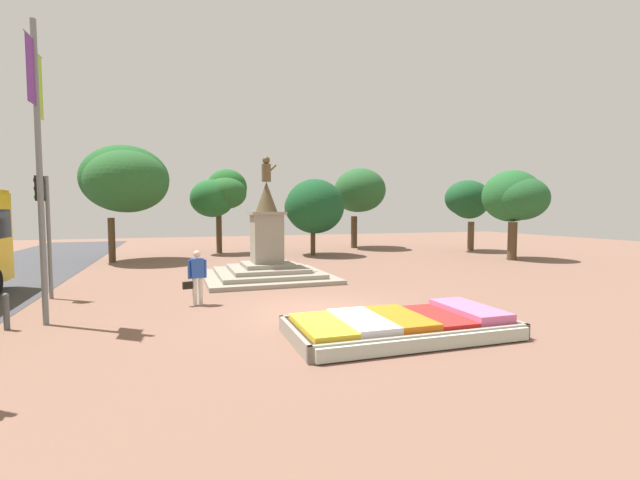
{
  "coord_description": "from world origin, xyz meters",
  "views": [
    {
      "loc": [
        -3.87,
        -11.3,
        2.87
      ],
      "look_at": [
        1.02,
        2.93,
        1.85
      ],
      "focal_mm": 24.0,
      "sensor_mm": 36.0,
      "label": 1
    }
  ],
  "objects_px": {
    "banner_pole": "(39,161)",
    "kerb_bollard_north": "(6,311)",
    "flower_planter": "(403,326)",
    "statue_monument": "(267,258)",
    "pedestrian_with_handbag": "(197,274)",
    "traffic_light_mid_block": "(44,214)"
  },
  "relations": [
    {
      "from": "kerb_bollard_north",
      "to": "traffic_light_mid_block",
      "type": "bearing_deg",
      "value": 91.16
    },
    {
      "from": "flower_planter",
      "to": "traffic_light_mid_block",
      "type": "relative_size",
      "value": 1.31
    },
    {
      "from": "flower_planter",
      "to": "statue_monument",
      "type": "bearing_deg",
      "value": 97.57
    },
    {
      "from": "kerb_bollard_north",
      "to": "statue_monument",
      "type": "bearing_deg",
      "value": 37.35
    },
    {
      "from": "banner_pole",
      "to": "kerb_bollard_north",
      "type": "bearing_deg",
      "value": -162.43
    },
    {
      "from": "statue_monument",
      "to": "kerb_bollard_north",
      "type": "bearing_deg",
      "value": -142.65
    },
    {
      "from": "traffic_light_mid_block",
      "to": "pedestrian_with_handbag",
      "type": "bearing_deg",
      "value": -28.58
    },
    {
      "from": "pedestrian_with_handbag",
      "to": "kerb_bollard_north",
      "type": "height_order",
      "value": "pedestrian_with_handbag"
    },
    {
      "from": "flower_planter",
      "to": "pedestrian_with_handbag",
      "type": "distance_m",
      "value": 6.56
    },
    {
      "from": "statue_monument",
      "to": "traffic_light_mid_block",
      "type": "distance_m",
      "value": 8.13
    },
    {
      "from": "flower_planter",
      "to": "statue_monument",
      "type": "relative_size",
      "value": 1.0
    },
    {
      "from": "flower_planter",
      "to": "banner_pole",
      "type": "bearing_deg",
      "value": 155.3
    },
    {
      "from": "flower_planter",
      "to": "kerb_bollard_north",
      "type": "height_order",
      "value": "kerb_bollard_north"
    },
    {
      "from": "statue_monument",
      "to": "kerb_bollard_north",
      "type": "relative_size",
      "value": 5.76
    },
    {
      "from": "banner_pole",
      "to": "pedestrian_with_handbag",
      "type": "distance_m",
      "value": 5.03
    },
    {
      "from": "banner_pole",
      "to": "traffic_light_mid_block",
      "type": "bearing_deg",
      "value": 102.89
    },
    {
      "from": "banner_pole",
      "to": "kerb_bollard_north",
      "type": "xyz_separation_m",
      "value": [
        -0.76,
        -0.24,
        -3.63
      ]
    },
    {
      "from": "banner_pole",
      "to": "kerb_bollard_north",
      "type": "height_order",
      "value": "banner_pole"
    },
    {
      "from": "kerb_bollard_north",
      "to": "flower_planter",
      "type": "bearing_deg",
      "value": -21.48
    },
    {
      "from": "flower_planter",
      "to": "kerb_bollard_north",
      "type": "distance_m",
      "value": 9.48
    },
    {
      "from": "flower_planter",
      "to": "banner_pole",
      "type": "distance_m",
      "value": 9.69
    },
    {
      "from": "traffic_light_mid_block",
      "to": "kerb_bollard_north",
      "type": "relative_size",
      "value": 4.41
    }
  ]
}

